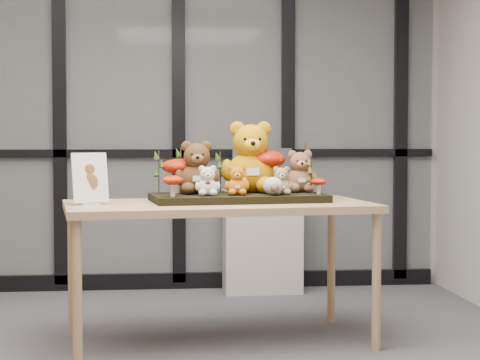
{
  "coord_description": "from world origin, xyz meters",
  "views": [
    {
      "loc": [
        0.24,
        -4.23,
        1.19
      ],
      "look_at": [
        0.74,
        0.64,
        0.94
      ],
      "focal_mm": 65.0,
      "sensor_mm": 36.0,
      "label": 1
    }
  ],
  "objects": [
    {
      "name": "glass_partition",
      "position": [
        -0.0,
        2.47,
        1.42
      ],
      "size": [
        4.9,
        0.06,
        2.78
      ],
      "color": "#2D383F",
      "rests_on": "floor"
    },
    {
      "name": "cabinet",
      "position": [
        1.07,
        2.26,
        0.39
      ],
      "size": [
        0.58,
        0.34,
        0.77
      ],
      "primitive_type": "cube",
      "color": "#B1AA9E",
      "rests_on": "floor"
    },
    {
      "name": "mushroom_front_left",
      "position": [
        0.36,
        0.58,
        0.91
      ],
      "size": [
        0.12,
        0.12,
        0.13
      ],
      "primitive_type": null,
      "color": "#9D1905",
      "rests_on": "diorama_tray"
    },
    {
      "name": "bear_white_bow",
      "position": [
        0.55,
        0.63,
        0.94
      ],
      "size": [
        0.16,
        0.15,
        0.19
      ],
      "primitive_type": null,
      "rotation": [
        0.0,
        0.0,
        0.12
      ],
      "color": "silver",
      "rests_on": "diorama_tray"
    },
    {
      "name": "room_shell",
      "position": [
        0.0,
        0.0,
        1.68
      ],
      "size": [
        5.0,
        5.0,
        5.0
      ],
      "color": "#AAA8A0",
      "rests_on": "floor"
    },
    {
      "name": "plush_cream_hedgehog",
      "position": [
        0.93,
        0.64,
        0.91
      ],
      "size": [
        0.1,
        0.09,
        0.12
      ],
      "primitive_type": null,
      "rotation": [
        0.0,
        0.0,
        0.12
      ],
      "color": "beige",
      "rests_on": "diorama_tray"
    },
    {
      "name": "sign_holder",
      "position": [
        -0.1,
        0.61,
        0.94
      ],
      "size": [
        0.21,
        0.13,
        0.29
      ],
      "rotation": [
        0.0,
        0.0,
        0.4
      ],
      "color": "silver",
      "rests_on": "display_table"
    },
    {
      "name": "bear_small_yellow",
      "position": [
        0.72,
        0.67,
        0.94
      ],
      "size": [
        0.16,
        0.14,
        0.19
      ],
      "primitive_type": null,
      "rotation": [
        0.0,
        0.0,
        0.12
      ],
      "color": "#D06A10",
      "rests_on": "diorama_tray"
    },
    {
      "name": "bear_tan_back",
      "position": [
        1.12,
        0.88,
        0.99
      ],
      "size": [
        0.23,
        0.21,
        0.28
      ],
      "primitive_type": null,
      "rotation": [
        0.0,
        0.0,
        0.12
      ],
      "color": "brown",
      "rests_on": "diorama_tray"
    },
    {
      "name": "mushroom_front_right",
      "position": [
        1.2,
        0.7,
        0.9
      ],
      "size": [
        0.09,
        0.09,
        0.1
      ],
      "primitive_type": null,
      "color": "#9D1905",
      "rests_on": "diorama_tray"
    },
    {
      "name": "sprig_dry_far_right",
      "position": [
        1.16,
        0.92,
        1.0
      ],
      "size": [
        0.05,
        0.05,
        0.29
      ],
      "primitive_type": null,
      "color": "brown",
      "rests_on": "diorama_tray"
    },
    {
      "name": "mushroom_back_left",
      "position": [
        0.4,
        0.87,
        0.96
      ],
      "size": [
        0.2,
        0.2,
        0.22
      ],
      "primitive_type": null,
      "color": "#9D1905",
      "rests_on": "diorama_tray"
    },
    {
      "name": "diorama_tray",
      "position": [
        0.74,
        0.76,
        0.83
      ],
      "size": [
        1.04,
        0.61,
        0.04
      ],
      "primitive_type": "cube",
      "rotation": [
        0.0,
        0.0,
        0.12
      ],
      "color": "black",
      "rests_on": "display_table"
    },
    {
      "name": "sprig_dry_mid_right",
      "position": [
        1.17,
        0.79,
        0.95
      ],
      "size": [
        0.05,
        0.05,
        0.2
      ],
      "primitive_type": null,
      "color": "brown",
      "rests_on": "diorama_tray"
    },
    {
      "name": "display_table",
      "position": [
        0.62,
        0.68,
        0.74
      ],
      "size": [
        1.81,
        1.06,
        0.81
      ],
      "rotation": [
        0.0,
        0.0,
        0.12
      ],
      "color": "tan",
      "rests_on": "floor"
    },
    {
      "name": "sprig_green_centre",
      "position": [
        0.65,
        0.95,
        0.97
      ],
      "size": [
        0.05,
        0.05,
        0.24
      ],
      "primitive_type": null,
      "color": "#19380C",
      "rests_on": "diorama_tray"
    },
    {
      "name": "sprig_green_far_left",
      "position": [
        0.28,
        0.84,
        0.97
      ],
      "size": [
        0.05,
        0.05,
        0.25
      ],
      "primitive_type": null,
      "color": "#19380C",
      "rests_on": "diorama_tray"
    },
    {
      "name": "sprig_green_mid_left",
      "position": [
        0.41,
        0.91,
        0.98
      ],
      "size": [
        0.05,
        0.05,
        0.27
      ],
      "primitive_type": null,
      "color": "#19380C",
      "rests_on": "diorama_tray"
    },
    {
      "name": "bear_brown_medium",
      "position": [
        0.5,
        0.8,
        1.02
      ],
      "size": [
        0.28,
        0.26,
        0.34
      ],
      "primitive_type": null,
      "rotation": [
        0.0,
        0.0,
        0.12
      ],
      "color": "#4E2F15",
      "rests_on": "diorama_tray"
    },
    {
      "name": "monitor",
      "position": [
        1.07,
        2.28,
        0.93
      ],
      "size": [
        0.45,
        0.05,
        0.32
      ],
      "color": "#47494E",
      "rests_on": "cabinet"
    },
    {
      "name": "label_card",
      "position": [
        0.71,
        0.35,
        0.81
      ],
      "size": [
        0.1,
        0.03,
        0.0
      ],
      "primitive_type": "cube",
      "color": "white",
      "rests_on": "display_table"
    },
    {
      "name": "bear_beige_small",
      "position": [
        0.98,
        0.66,
        0.94
      ],
      "size": [
        0.15,
        0.14,
        0.18
      ],
      "primitive_type": null,
      "rotation": [
        0.0,
        0.0,
        0.12
      ],
      "color": "#938257",
      "rests_on": "diorama_tray"
    },
    {
      "name": "bear_pooh_yellow",
      "position": [
        0.83,
        0.9,
        1.08
      ],
      "size": [
        0.39,
        0.36,
        0.46
      ],
      "primitive_type": null,
      "rotation": [
        0.0,
        0.0,
        0.12
      ],
      "color": "#CA8306",
      "rests_on": "diorama_tray"
    },
    {
      "name": "mushroom_back_right",
      "position": [
        0.91,
        0.92,
        0.99
      ],
      "size": [
        0.25,
        0.25,
        0.28
      ],
      "primitive_type": null,
      "color": "#9D1905",
      "rests_on": "diorama_tray"
    }
  ]
}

